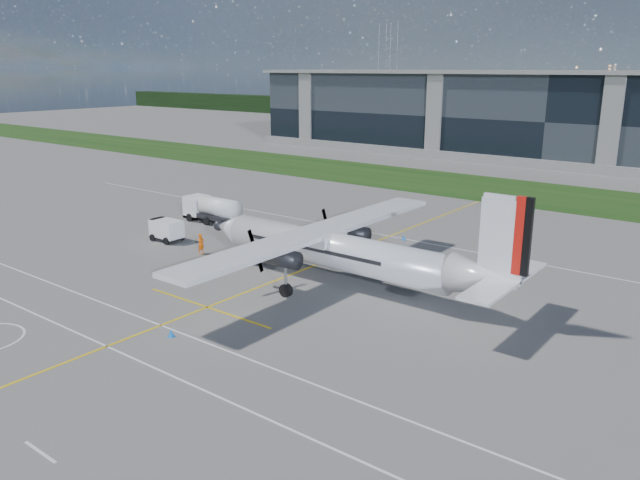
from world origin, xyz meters
name	(u,v)px	position (x,y,z in m)	size (l,w,h in m)	color
ground	(460,197)	(0.00, 40.00, 0.00)	(400.00, 400.00, 0.00)	#5C5957
grass_strip	(486,188)	(0.00, 48.00, 0.02)	(400.00, 18.00, 0.04)	#16390F
terminal_building	(564,119)	(0.00, 80.00, 7.50)	(120.00, 20.00, 15.00)	black
tree_line	(638,122)	(0.00, 140.00, 3.00)	(400.00, 6.00, 6.00)	black
pylon_west	(387,71)	(-80.00, 150.00, 15.00)	(9.00, 4.60, 30.00)	gray
yellow_taxiway_centerline	(342,255)	(3.00, 10.00, 0.01)	(0.20, 70.00, 0.01)	yellow
white_lane_line	(79,334)	(0.00, -14.00, 0.01)	(90.00, 0.15, 0.01)	white
turboprop_aircraft	(345,232)	(8.03, 3.34, 4.31)	(27.72, 28.74, 8.62)	white
fuel_tanker_truck	(209,209)	(-15.34, 11.03, 1.43)	(7.62, 2.48, 2.86)	white
baggage_tug	(167,230)	(-13.03, 3.42, 1.02)	(3.39, 2.04, 2.04)	white
ground_crew_person	(201,242)	(-7.10, 2.48, 1.06)	(0.86, 0.62, 2.12)	#F25907
safety_cone_nose_port	(224,258)	(-4.02, 2.32, 0.25)	(0.36, 0.36, 0.50)	blue
safety_cone_stbdwing	(404,238)	(4.83, 17.61, 0.25)	(0.36, 0.36, 0.50)	blue
safety_cone_nose_stbd	(234,250)	(-5.02, 4.54, 0.25)	(0.36, 0.36, 0.50)	blue
safety_cone_portwing	(171,333)	(4.92, -10.71, 0.25)	(0.36, 0.36, 0.50)	blue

